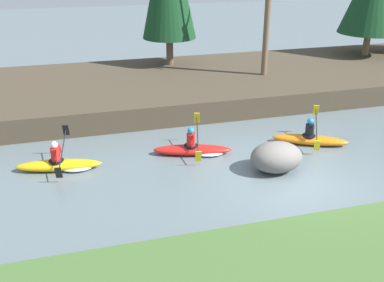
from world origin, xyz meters
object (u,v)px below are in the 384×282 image
at_px(kayaker_middle, 196,149).
at_px(kayaker_trailing, 62,164).
at_px(kayaker_lead, 311,139).
at_px(boulder_midstream, 276,157).

relative_size(kayaker_middle, kayaker_trailing, 0.99).
distance_m(kayaker_lead, boulder_midstream, 2.66).
bearing_deg(kayaker_middle, kayaker_trailing, -165.82).
height_order(kayaker_lead, kayaker_trailing, same).
height_order(kayaker_middle, kayaker_trailing, same).
bearing_deg(boulder_midstream, kayaker_middle, 138.92).
bearing_deg(kayaker_middle, kayaker_lead, 10.76).
xyz_separation_m(kayaker_trailing, boulder_midstream, (6.61, -1.90, 0.28)).
bearing_deg(kayaker_trailing, kayaker_lead, 7.46).
height_order(kayaker_lead, kayaker_middle, same).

